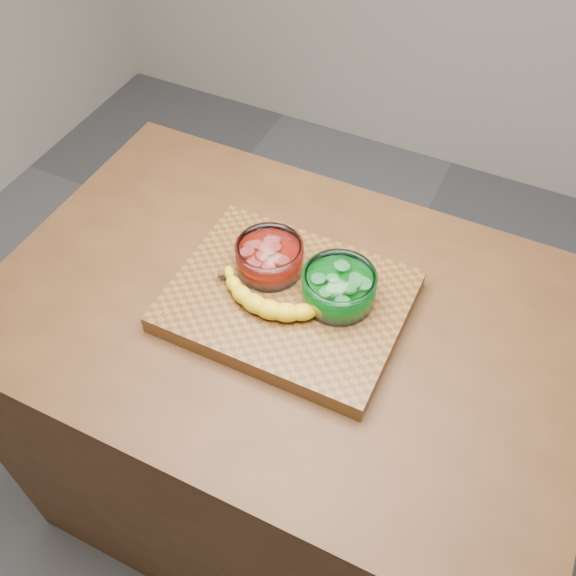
% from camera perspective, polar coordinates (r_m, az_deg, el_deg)
% --- Properties ---
extents(ground, '(3.50, 3.50, 0.00)m').
position_cam_1_polar(ground, '(2.06, -0.00, -17.50)').
color(ground, '#525257').
rests_on(ground, ground).
extents(counter, '(1.20, 0.80, 0.90)m').
position_cam_1_polar(counter, '(1.65, -0.00, -11.48)').
color(counter, '#502F18').
rests_on(counter, ground).
extents(cutting_board, '(0.45, 0.35, 0.04)m').
position_cam_1_polar(cutting_board, '(1.26, -0.00, -1.17)').
color(cutting_board, brown).
rests_on(cutting_board, counter).
extents(bowl_red, '(0.13, 0.13, 0.06)m').
position_cam_1_polar(bowl_red, '(1.27, -1.65, 2.76)').
color(bowl_red, white).
rests_on(bowl_red, cutting_board).
extents(bowl_green, '(0.14, 0.14, 0.07)m').
position_cam_1_polar(bowl_green, '(1.22, 4.55, 0.05)').
color(bowl_green, white).
rests_on(bowl_green, cutting_board).
extents(banana, '(0.28, 0.13, 0.04)m').
position_cam_1_polar(banana, '(1.22, -1.17, -0.67)').
color(banana, gold).
rests_on(banana, cutting_board).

